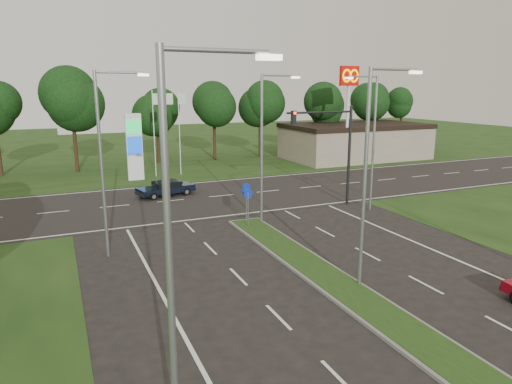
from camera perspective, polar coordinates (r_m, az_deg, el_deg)
name	(u,v)px	position (r m, az deg, el deg)	size (l,w,h in m)	color
ground	(458,370)	(15.78, 23.94, -19.64)	(160.00, 160.00, 0.00)	black
verge_far	(139,149)	(64.98, -14.38, 5.24)	(160.00, 50.00, 0.02)	#1A3311
cross_road	(209,197)	(35.20, -5.89, -0.65)	(160.00, 12.00, 0.02)	black
median_kerb	(373,310)	(18.25, 14.47, -14.04)	(2.00, 26.00, 0.12)	slate
commercial_building	(355,142)	(55.47, 12.26, 6.19)	(16.00, 9.00, 4.00)	gray
streetlight_median_near	(369,168)	(18.78, 14.00, 2.93)	(2.53, 0.22, 9.00)	gray
streetlight_median_far	(265,142)	(27.30, 1.10, 6.32)	(2.53, 0.22, 9.00)	gray
streetlight_left_near	(178,246)	(9.40, -9.67, -6.72)	(2.53, 0.22, 9.00)	gray
streetlight_left_far	(105,155)	(22.93, -18.34, 4.41)	(2.53, 0.22, 9.00)	gray
streetlight_right_far	(372,136)	(31.36, 14.24, 6.79)	(2.53, 0.22, 9.00)	gray
traffic_signal	(334,141)	(32.08, 9.72, 6.36)	(5.10, 0.42, 7.00)	black
median_signs	(247,197)	(27.85, -1.15, -0.58)	(1.16, 1.76, 2.38)	gray
gas_pylon	(137,145)	(42.48, -14.68, 5.71)	(5.80, 1.26, 8.00)	silver
mcdonalds_sign	(349,90)	(49.52, 11.53, 12.39)	(2.20, 0.47, 10.40)	silver
treeline_far	(161,101)	(49.69, -11.74, 11.05)	(6.00, 6.00, 9.90)	black
navy_sedan	(166,188)	(35.97, -11.18, 0.50)	(4.53, 2.59, 1.17)	black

